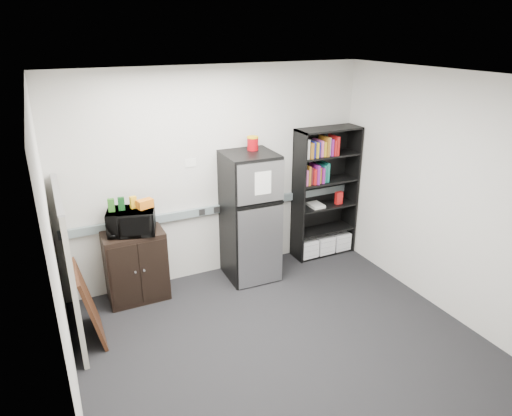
# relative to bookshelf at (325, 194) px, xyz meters

# --- Properties ---
(floor) EXTENTS (4.00, 4.00, 0.00)m
(floor) POSITION_rel_bookshelf_xyz_m (-1.53, -1.57, -0.91)
(floor) COLOR black
(floor) RESTS_ON ground
(wall_back) EXTENTS (4.00, 0.02, 2.70)m
(wall_back) POSITION_rel_bookshelf_xyz_m (-1.53, 0.18, 0.44)
(wall_back) COLOR silver
(wall_back) RESTS_ON floor
(wall_right) EXTENTS (0.02, 3.50, 2.70)m
(wall_right) POSITION_rel_bookshelf_xyz_m (0.47, -1.57, 0.44)
(wall_right) COLOR silver
(wall_right) RESTS_ON floor
(wall_left) EXTENTS (0.02, 3.50, 2.70)m
(wall_left) POSITION_rel_bookshelf_xyz_m (-3.53, -1.57, 0.44)
(wall_left) COLOR silver
(wall_left) RESTS_ON floor
(ceiling) EXTENTS (4.00, 3.50, 0.02)m
(ceiling) POSITION_rel_bookshelf_xyz_m (-1.53, -1.57, 1.79)
(ceiling) COLOR white
(ceiling) RESTS_ON wall_back
(electrical_raceway) EXTENTS (3.92, 0.05, 0.10)m
(electrical_raceway) POSITION_rel_bookshelf_xyz_m (-1.53, 0.15, -0.01)
(electrical_raceway) COLOR slate
(electrical_raceway) RESTS_ON wall_back
(wall_note) EXTENTS (0.14, 0.00, 0.10)m
(wall_note) POSITION_rel_bookshelf_xyz_m (-1.88, 0.18, 0.64)
(wall_note) COLOR white
(wall_note) RESTS_ON wall_back
(bookshelf) EXTENTS (0.90, 0.34, 1.85)m
(bookshelf) POSITION_rel_bookshelf_xyz_m (0.00, 0.00, 0.00)
(bookshelf) COLOR black
(bookshelf) RESTS_ON floor
(cubicle_partition) EXTENTS (0.06, 1.30, 1.62)m
(cubicle_partition) POSITION_rel_bookshelf_xyz_m (-3.43, -0.49, -0.10)
(cubicle_partition) COLOR #A9A596
(cubicle_partition) RESTS_ON floor
(cabinet) EXTENTS (0.70, 0.47, 0.87)m
(cabinet) POSITION_rel_bookshelf_xyz_m (-2.70, -0.06, -0.48)
(cabinet) COLOR black
(cabinet) RESTS_ON floor
(microwave) EXTENTS (0.60, 0.49, 0.29)m
(microwave) POSITION_rel_bookshelf_xyz_m (-2.70, -0.08, 0.11)
(microwave) COLOR black
(microwave) RESTS_ON cabinet
(snack_box_a) EXTENTS (0.08, 0.06, 0.15)m
(snack_box_a) POSITION_rel_bookshelf_xyz_m (-2.89, -0.05, 0.33)
(snack_box_a) COLOR #255C1A
(snack_box_a) RESTS_ON microwave
(snack_box_b) EXTENTS (0.08, 0.06, 0.15)m
(snack_box_b) POSITION_rel_bookshelf_xyz_m (-2.78, -0.05, 0.33)
(snack_box_b) COLOR #0D3913
(snack_box_b) RESTS_ON microwave
(snack_box_c) EXTENTS (0.08, 0.06, 0.14)m
(snack_box_c) POSITION_rel_bookshelf_xyz_m (-2.65, -0.05, 0.32)
(snack_box_c) COLOR gold
(snack_box_c) RESTS_ON microwave
(snack_bag) EXTENTS (0.20, 0.15, 0.10)m
(snack_bag) POSITION_rel_bookshelf_xyz_m (-2.53, -0.10, 0.30)
(snack_bag) COLOR orange
(snack_bag) RESTS_ON microwave
(refrigerator) EXTENTS (0.65, 0.67, 1.68)m
(refrigerator) POSITION_rel_bookshelf_xyz_m (-1.23, -0.14, -0.08)
(refrigerator) COLOR black
(refrigerator) RESTS_ON floor
(coffee_can) EXTENTS (0.14, 0.14, 0.19)m
(coffee_can) POSITION_rel_bookshelf_xyz_m (-1.13, -0.02, 0.86)
(coffee_can) COLOR #9E070E
(coffee_can) RESTS_ON refrigerator
(framed_poster) EXTENTS (0.21, 0.65, 0.82)m
(framed_poster) POSITION_rel_bookshelf_xyz_m (-3.30, -0.63, -0.50)
(framed_poster) COLOR black
(framed_poster) RESTS_ON floor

